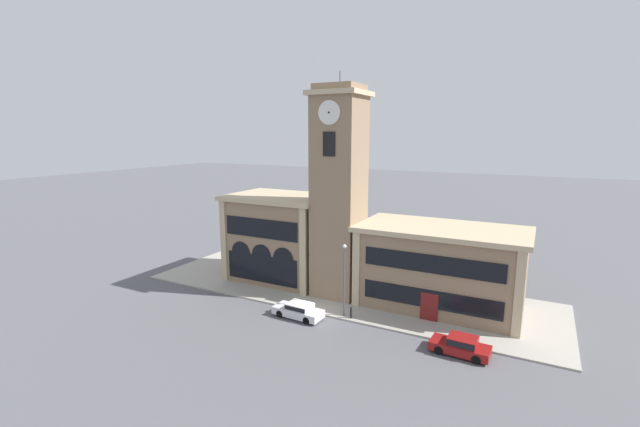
# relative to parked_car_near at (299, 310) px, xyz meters

# --- Properties ---
(ground_plane) EXTENTS (300.00, 300.00, 0.00)m
(ground_plane) POSITION_rel_parked_car_near_xyz_m (0.73, 1.28, -0.71)
(ground_plane) COLOR #56565B
(sidewalk_kerb) EXTENTS (41.78, 12.69, 0.15)m
(sidewalk_kerb) POSITION_rel_parked_car_near_xyz_m (0.73, 7.62, -0.63)
(sidewalk_kerb) COLOR #A39E93
(sidewalk_kerb) RESTS_ON ground_plane
(clock_tower) EXTENTS (5.05, 5.05, 21.71)m
(clock_tower) POSITION_rel_parked_car_near_xyz_m (0.72, 6.67, 9.60)
(clock_tower) COLOR #897056
(clock_tower) RESTS_ON ground_plane
(town_hall_left_wing) EXTENTS (11.34, 8.17, 9.43)m
(town_hall_left_wing) POSITION_rel_parked_car_near_xyz_m (-7.07, 8.20, 4.04)
(town_hall_left_wing) COLOR #897056
(town_hall_left_wing) RESTS_ON ground_plane
(town_hall_right_wing) EXTENTS (15.12, 8.17, 7.68)m
(town_hall_right_wing) POSITION_rel_parked_car_near_xyz_m (10.41, 8.21, 3.16)
(town_hall_right_wing) COLOR #897056
(town_hall_right_wing) RESTS_ON ground_plane
(parked_car_near) EXTENTS (4.59, 2.03, 1.34)m
(parked_car_near) POSITION_rel_parked_car_near_xyz_m (0.00, 0.00, 0.00)
(parked_car_near) COLOR silver
(parked_car_near) RESTS_ON ground_plane
(parked_car_mid) EXTENTS (4.34, 2.03, 1.41)m
(parked_car_mid) POSITION_rel_parked_car_near_xyz_m (13.84, -0.00, 0.03)
(parked_car_mid) COLOR maroon
(parked_car_mid) RESTS_ON ground_plane
(street_lamp) EXTENTS (0.36, 0.36, 6.53)m
(street_lamp) POSITION_rel_parked_car_near_xyz_m (3.52, 1.90, 3.65)
(street_lamp) COLOR #4C4C51
(street_lamp) RESTS_ON sidewalk_kerb
(bollard) EXTENTS (0.18, 0.18, 1.06)m
(bollard) POSITION_rel_parked_car_near_xyz_m (4.30, 1.72, -0.04)
(bollard) COLOR black
(bollard) RESTS_ON sidewalk_kerb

